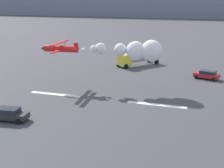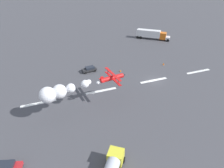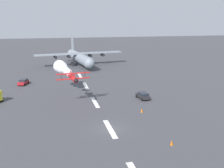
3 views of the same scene
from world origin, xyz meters
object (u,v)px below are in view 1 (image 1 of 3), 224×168
followme_car_yellow (9,114)px  airport_staff_sedan (207,75)px  stunt_biplane_red (130,50)px  fuel_tanker_truck (138,57)px

followme_car_yellow → airport_staff_sedan: same height
stunt_biplane_red → fuel_tanker_truck: bearing=100.2°
stunt_biplane_red → followme_car_yellow: (-9.60, -17.45, -5.31)m
followme_car_yellow → airport_staff_sedan: (20.64, 27.93, 0.00)m
fuel_tanker_truck → followme_car_yellow: fuel_tanker_truck is taller
stunt_biplane_red → airport_staff_sedan: size_ratio=4.11×
stunt_biplane_red → airport_staff_sedan: bearing=43.5°
stunt_biplane_red → followme_car_yellow: size_ratio=4.35×
airport_staff_sedan → stunt_biplane_red: bearing=-136.5°
stunt_biplane_red → fuel_tanker_truck: 18.75m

